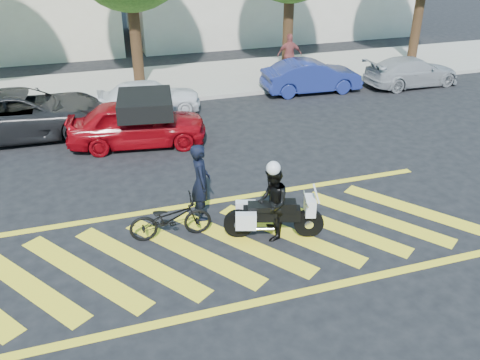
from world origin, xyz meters
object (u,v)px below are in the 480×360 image
object	(u,v)px
officer_bike	(201,182)
parked_mid_left	(24,114)
bicycle	(170,218)
parked_far_right	(412,72)
red_convertible	(137,123)
police_motorcycle	(272,215)
officer_moto	(272,203)
parked_right	(311,76)
parked_mid_right	(149,97)

from	to	relation	value
officer_bike	parked_mid_left	size ratio (longest dim) A/B	0.34
bicycle	parked_far_right	size ratio (longest dim) A/B	0.44
parked_mid_left	parked_far_right	size ratio (longest dim) A/B	1.34
red_convertible	police_motorcycle	bearing A→B (deg)	-152.49
officer_moto	officer_bike	bearing A→B (deg)	-118.18
red_convertible	bicycle	bearing A→B (deg)	-171.95
red_convertible	parked_mid_left	size ratio (longest dim) A/B	0.77
police_motorcycle	officer_bike	bearing A→B (deg)	152.42
police_motorcycle	parked_far_right	bearing A→B (deg)	59.81
parked_far_right	officer_bike	bearing A→B (deg)	123.00
bicycle	police_motorcycle	xyz separation A→B (m)	(2.10, -0.65, 0.05)
officer_bike	parked_right	world-z (taller)	officer_bike
red_convertible	parked_mid_left	world-z (taller)	parked_mid_left
bicycle	parked_mid_left	size ratio (longest dim) A/B	0.33
police_motorcycle	officer_moto	bearing A→B (deg)	-129.80
parked_mid_left	parked_mid_right	bearing A→B (deg)	-75.88
officer_bike	bicycle	bearing A→B (deg)	133.80
red_convertible	parked_mid_left	bearing A→B (deg)	69.71
parked_mid_left	officer_bike	bearing A→B (deg)	-146.39
bicycle	red_convertible	distance (m)	5.32
red_convertible	parked_mid_right	world-z (taller)	red_convertible
officer_moto	parked_mid_left	size ratio (longest dim) A/B	0.31
red_convertible	parked_far_right	bearing A→B (deg)	-68.43
parked_far_right	bicycle	bearing A→B (deg)	123.08
officer_bike	parked_far_right	world-z (taller)	officer_bike
officer_moto	bicycle	bearing A→B (deg)	-90.21
officer_bike	parked_far_right	bearing A→B (deg)	-47.34
police_motorcycle	parked_far_right	distance (m)	12.87
bicycle	parked_right	size ratio (longest dim) A/B	0.46
red_convertible	parked_right	size ratio (longest dim) A/B	1.06
parked_mid_right	bicycle	bearing A→B (deg)	177.61
bicycle	officer_moto	size ratio (longest dim) A/B	1.06
police_motorcycle	red_convertible	world-z (taller)	red_convertible
parked_mid_right	parked_right	bearing A→B (deg)	-82.48
parked_mid_right	officer_bike	bearing A→B (deg)	-176.36
parked_mid_right	parked_right	size ratio (longest dim) A/B	0.92
officer_bike	police_motorcycle	world-z (taller)	officer_bike
officer_moto	parked_mid_left	bearing A→B (deg)	-128.13
police_motorcycle	red_convertible	size ratio (longest dim) A/B	0.51
officer_moto	parked_mid_right	xyz separation A→B (m)	(-1.29, 8.67, -0.23)
bicycle	parked_mid_right	size ratio (longest dim) A/B	0.49
police_motorcycle	parked_mid_right	bearing A→B (deg)	115.94
red_convertible	parked_far_right	distance (m)	11.88
bicycle	officer_bike	bearing A→B (deg)	-51.49
bicycle	police_motorcycle	distance (m)	2.20
officer_moto	parked_mid_right	bearing A→B (deg)	-154.17
officer_bike	officer_moto	size ratio (longest dim) A/B	1.10
parked_mid_right	officer_moto	bearing A→B (deg)	-168.27
parked_far_right	parked_mid_right	bearing A→B (deg)	88.48
red_convertible	parked_mid_right	xyz separation A→B (m)	(0.77, 2.70, -0.09)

